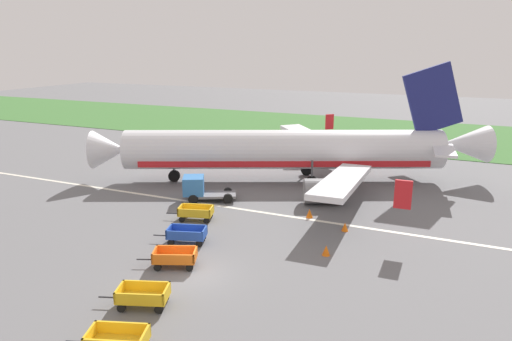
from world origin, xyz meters
The scene contains 13 objects.
ground_plane centered at (0.00, 0.00, 0.00)m, with size 220.00×220.00×0.00m, color slate.
grass_strip centered at (0.00, 50.04, 0.03)m, with size 220.00×28.00×0.06m, color #3D7033.
apron_stripe centered at (0.00, 11.07, 0.01)m, with size 120.00×0.36×0.01m, color silver.
airplane centered at (-1.09, 20.38, 3.05)m, with size 35.69×29.26×11.34m.
baggage_cart_nearest centered at (0.70, -7.43, 0.60)m, with size 3.60×2.13×1.07m.
baggage_cart_second_in_row centered at (-0.57, -3.97, 0.60)m, with size 3.59×2.16×1.07m.
baggage_cart_third_in_row centered at (-1.55, 0.40, 0.60)m, with size 3.57×2.24×1.07m.
baggage_cart_fourth_in_row centered at (-2.75, 3.66, 0.60)m, with size 3.61×2.07×1.07m.
baggage_cart_far_end centered at (-4.37, 7.54, 0.60)m, with size 3.62×2.03×1.07m.
service_truck_beside_carts centered at (-6.45, 11.67, 1.10)m, with size 4.76×3.69×2.10m.
traffic_cone_near_plane centered at (6.24, 5.53, 0.33)m, with size 0.50×0.50×0.66m, color orange.
traffic_cone_mid_apron centered at (6.39, 9.93, 0.32)m, with size 0.48×0.48×0.63m, color orange.
traffic_cone_by_carts centered at (3.29, 11.48, 0.35)m, with size 0.53×0.53×0.70m, color orange.
Camera 1 is at (13.05, -20.90, 12.70)m, focal length 32.84 mm.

